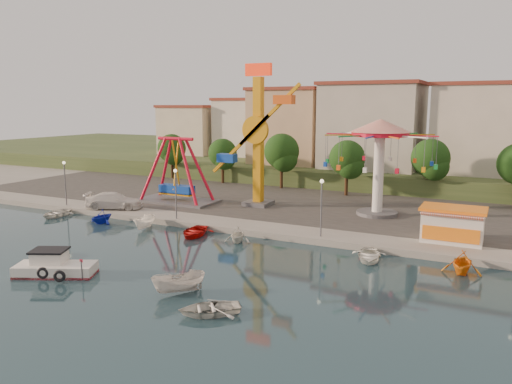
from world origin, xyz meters
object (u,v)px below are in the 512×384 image
Objects in this scene: kamikaze_tower at (260,140)px; skiff at (179,283)px; van at (114,201)px; cabin_motorboat at (54,268)px; rowboat_a at (46,255)px; wave_swinger at (380,145)px; pirate_ship_ride at (176,172)px.

skiff is (6.73, -26.01, -7.72)m from kamikaze_tower.
kamikaze_tower is 2.57× the size of van.
kamikaze_tower is 18.34m from van.
cabin_motorboat is 1.60× the size of rowboat_a.
wave_swinger is at bearing 112.69° from skiff.
van is at bearing -159.75° from wave_swinger.
kamikaze_tower is 1.42× the size of wave_swinger.
rowboat_a is (3.12, -22.48, -4.00)m from pirate_ship_ride.
cabin_motorboat reaches higher than skiff.
van is at bearing -122.19° from pirate_ship_ride.
cabin_motorboat reaches higher than rowboat_a.
pirate_ship_ride is 0.86× the size of wave_swinger.
wave_swinger reaches higher than rowboat_a.
kamikaze_tower reaches higher than van.
wave_swinger is 3.11× the size of skiff.
skiff is at bearing -19.44° from cabin_motorboat.
cabin_motorboat is 4.17m from rowboat_a.
skiff is at bearing -153.08° from van.
cabin_motorboat is at bearing -38.08° from rowboat_a.
cabin_motorboat is (6.62, -24.74, -3.85)m from pirate_ship_ride.
wave_swinger is (23.79, 3.73, 3.80)m from pirate_ship_ride.
kamikaze_tower is at bearing 68.57° from rowboat_a.
cabin_motorboat is (-3.69, -27.10, -7.90)m from kamikaze_tower.
pirate_ship_ride is 23.05m from rowboat_a.
van reaches higher than cabin_motorboat.
van is (-27.93, -10.30, -6.66)m from wave_swinger.
skiff reaches higher than rowboat_a.
van is at bearing -148.27° from kamikaze_tower.
cabin_motorboat is at bearing -121.10° from wave_swinger.
rowboat_a is (-7.19, -24.84, -8.05)m from kamikaze_tower.
cabin_motorboat is at bearing -97.76° from kamikaze_tower.
van reaches higher than rowboat_a.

